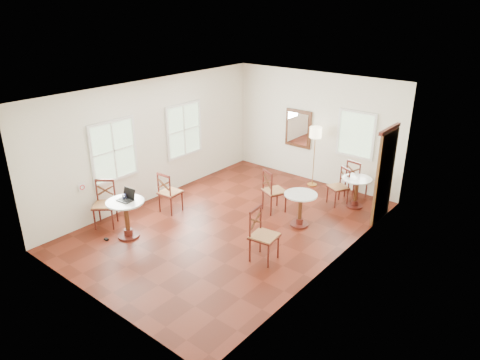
% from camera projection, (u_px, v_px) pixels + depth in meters
% --- Properties ---
extents(ground, '(7.00, 7.00, 0.00)m').
position_uv_depth(ground, '(232.00, 225.00, 10.00)').
color(ground, '#561B0E').
rests_on(ground, ground).
extents(room_shell, '(5.02, 7.02, 3.01)m').
position_uv_depth(room_shell, '(237.00, 142.00, 9.51)').
color(room_shell, white).
rests_on(room_shell, ground).
extents(cafe_table_near, '(0.79, 0.79, 0.84)m').
position_uv_depth(cafe_table_near, '(127.00, 215.00, 9.31)').
color(cafe_table_near, '#4F1B13').
rests_on(cafe_table_near, ground).
extents(cafe_table_mid, '(0.73, 0.73, 0.77)m').
position_uv_depth(cafe_table_mid, '(300.00, 206.00, 9.80)').
color(cafe_table_mid, '#4F1B13').
rests_on(cafe_table_mid, ground).
extents(cafe_table_back, '(0.71, 0.71, 0.75)m').
position_uv_depth(cafe_table_back, '(356.00, 189.00, 10.69)').
color(cafe_table_back, '#4F1B13').
rests_on(cafe_table_back, ground).
extents(chair_near_a, '(0.50, 0.50, 1.01)m').
position_uv_depth(chair_near_a, '(169.00, 192.00, 10.43)').
color(chair_near_a, '#4F1B13').
rests_on(chair_near_a, ground).
extents(chair_near_b, '(0.68, 0.68, 1.05)m').
position_uv_depth(chair_near_b, '(105.00, 204.00, 9.80)').
color(chair_near_b, '#4F1B13').
rests_on(chair_near_b, ground).
extents(chair_mid_a, '(0.65, 0.65, 1.06)m').
position_uv_depth(chair_mid_a, '(273.00, 191.00, 10.46)').
color(chair_mid_a, '#4F1B13').
rests_on(chair_mid_a, ground).
extents(chair_mid_b, '(0.55, 0.55, 1.07)m').
position_uv_depth(chair_mid_b, '(263.00, 235.00, 8.48)').
color(chair_mid_b, '#4F1B13').
rests_on(chair_mid_b, ground).
extents(chair_back_a, '(0.54, 0.54, 1.01)m').
position_uv_depth(chair_back_a, '(356.00, 179.00, 11.20)').
color(chair_back_a, '#4F1B13').
rests_on(chair_back_a, ground).
extents(chair_back_b, '(0.58, 0.58, 0.93)m').
position_uv_depth(chair_back_b, '(339.00, 187.00, 10.84)').
color(chair_back_b, '#4F1B13').
rests_on(chair_back_b, ground).
extents(floor_lamp, '(0.32, 0.32, 1.64)m').
position_uv_depth(floor_lamp, '(315.00, 136.00, 11.59)').
color(floor_lamp, '#BF8C3F').
rests_on(floor_lamp, ground).
extents(laptop, '(0.35, 0.30, 0.23)m').
position_uv_depth(laptop, '(127.00, 197.00, 9.23)').
color(laptop, black).
rests_on(laptop, cafe_table_near).
extents(mouse, '(0.11, 0.09, 0.04)m').
position_uv_depth(mouse, '(126.00, 201.00, 9.16)').
color(mouse, black).
rests_on(mouse, cafe_table_near).
extents(navy_mug, '(0.13, 0.09, 0.10)m').
position_uv_depth(navy_mug, '(124.00, 197.00, 9.26)').
color(navy_mug, black).
rests_on(navy_mug, cafe_table_near).
extents(water_glass, '(0.07, 0.07, 0.11)m').
position_uv_depth(water_glass, '(124.00, 199.00, 9.16)').
color(water_glass, white).
rests_on(water_glass, cafe_table_near).
extents(power_adapter, '(0.10, 0.06, 0.04)m').
position_uv_depth(power_adapter, '(106.00, 239.00, 9.36)').
color(power_adapter, black).
rests_on(power_adapter, ground).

